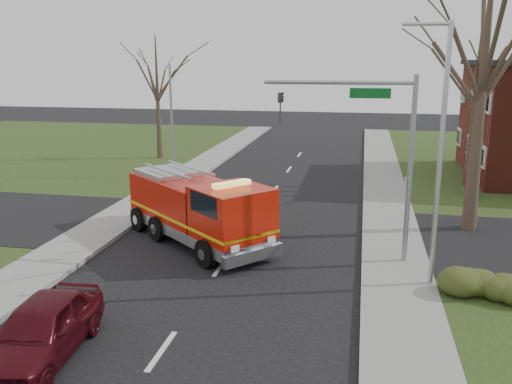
# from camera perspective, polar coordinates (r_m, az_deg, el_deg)

# --- Properties ---
(ground) EXTENTS (120.00, 120.00, 0.00)m
(ground) POSITION_cam_1_polar(r_m,az_deg,el_deg) (19.83, -3.68, -7.79)
(ground) COLOR black
(ground) RESTS_ON ground
(sidewalk_right) EXTENTS (2.40, 80.00, 0.15)m
(sidewalk_right) POSITION_cam_1_polar(r_m,az_deg,el_deg) (19.26, 14.67, -8.67)
(sidewalk_right) COLOR gray
(sidewalk_right) RESTS_ON ground
(sidewalk_left) EXTENTS (2.40, 80.00, 0.15)m
(sidewalk_left) POSITION_cam_1_polar(r_m,az_deg,el_deg) (22.14, -19.48, -6.03)
(sidewalk_left) COLOR gray
(sidewalk_left) RESTS_ON ground
(health_center_sign) EXTENTS (0.12, 2.00, 1.40)m
(health_center_sign) POSITION_cam_1_polar(r_m,az_deg,el_deg) (31.49, 21.37, 1.10)
(health_center_sign) COLOR #4E1217
(health_center_sign) RESTS_ON ground
(hedge_corner) EXTENTS (2.80, 2.00, 0.90)m
(hedge_corner) POSITION_cam_1_polar(r_m,az_deg,el_deg) (18.57, 23.68, -8.60)
(hedge_corner) COLOR #333E16
(hedge_corner) RESTS_ON lawn_right
(bare_tree_near) EXTENTS (6.00, 6.00, 12.00)m
(bare_tree_near) POSITION_cam_1_polar(r_m,az_deg,el_deg) (24.26, 22.98, 13.04)
(bare_tree_near) COLOR #392D22
(bare_tree_near) RESTS_ON ground
(bare_tree_far) EXTENTS (5.25, 5.25, 10.50)m
(bare_tree_far) POSITION_cam_1_polar(r_m,az_deg,el_deg) (33.39, 22.35, 11.42)
(bare_tree_far) COLOR #392D22
(bare_tree_far) RESTS_ON ground
(bare_tree_left) EXTENTS (4.50, 4.50, 9.00)m
(bare_tree_left) POSITION_cam_1_polar(r_m,az_deg,el_deg) (40.64, -10.37, 11.15)
(bare_tree_left) COLOR #392D22
(bare_tree_left) RESTS_ON ground
(traffic_signal_mast) EXTENTS (5.29, 0.18, 6.80)m
(traffic_signal_mast) POSITION_cam_1_polar(r_m,az_deg,el_deg) (19.48, 12.34, 5.87)
(traffic_signal_mast) COLOR gray
(traffic_signal_mast) RESTS_ON ground
(streetlight_pole) EXTENTS (1.48, 0.16, 8.40)m
(streetlight_pole) POSITION_cam_1_polar(r_m,az_deg,el_deg) (17.67, 18.68, 4.17)
(streetlight_pole) COLOR #B7BABF
(streetlight_pole) RESTS_ON ground
(utility_pole_far) EXTENTS (0.14, 0.14, 7.00)m
(utility_pole_far) POSITION_cam_1_polar(r_m,az_deg,el_deg) (34.07, -8.87, 7.26)
(utility_pole_far) COLOR gray
(utility_pole_far) RESTS_ON ground
(fire_engine) EXTENTS (7.21, 6.76, 2.98)m
(fire_engine) POSITION_cam_1_polar(r_m,az_deg,el_deg) (21.91, -6.02, -2.01)
(fire_engine) COLOR #B51708
(fire_engine) RESTS_ON ground
(parked_car_maroon) EXTENTS (2.14, 4.59, 1.52)m
(parked_car_maroon) POSITION_cam_1_polar(r_m,az_deg,el_deg) (14.85, -21.68, -13.32)
(parked_car_maroon) COLOR #440B12
(parked_car_maroon) RESTS_ON ground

